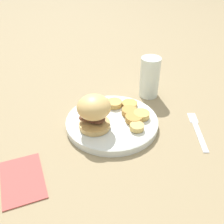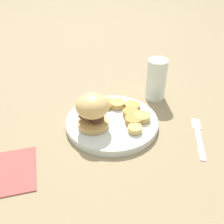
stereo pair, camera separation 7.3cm
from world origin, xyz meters
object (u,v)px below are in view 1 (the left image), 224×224
at_px(dinner_plate, 112,122).
at_px(fork, 198,130).
at_px(sandwich, 94,111).
at_px(drinking_glass, 150,77).

xyz_separation_m(dinner_plate, fork, (-0.08, 0.23, -0.01)).
height_order(sandwich, drinking_glass, drinking_glass).
bearing_deg(sandwich, drinking_glass, 165.01).
bearing_deg(fork, sandwich, -63.19).
distance_m(dinner_plate, sandwich, 0.08).
distance_m(sandwich, fork, 0.30).
bearing_deg(dinner_plate, fork, 109.21).
height_order(sandwich, fork, sandwich).
bearing_deg(sandwich, dinner_plate, 150.57).
distance_m(sandwich, drinking_glass, 0.26).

